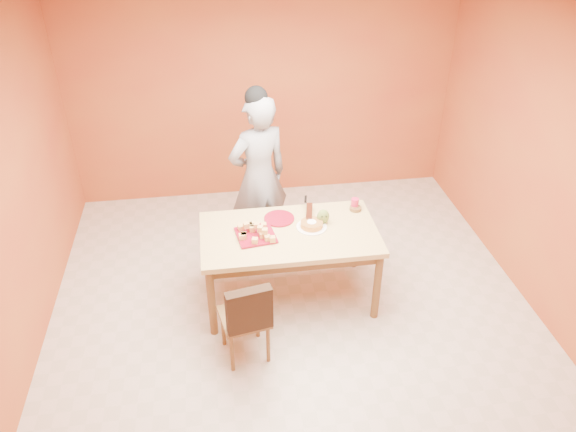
{
  "coord_description": "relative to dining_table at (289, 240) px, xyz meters",
  "views": [
    {
      "loc": [
        -0.63,
        -3.74,
        3.62
      ],
      "look_at": [
        -0.03,
        0.3,
        0.99
      ],
      "focal_mm": 35.0,
      "sensor_mm": 36.0,
      "label": 1
    }
  ],
  "objects": [
    {
      "name": "floor",
      "position": [
        0.01,
        -0.39,
        -0.67
      ],
      "size": [
        5.0,
        5.0,
        0.0
      ],
      "primitive_type": "plane",
      "color": "beige",
      "rests_on": "ground"
    },
    {
      "name": "ceiling",
      "position": [
        0.01,
        -0.39,
        2.03
      ],
      "size": [
        5.0,
        5.0,
        0.0
      ],
      "primitive_type": "plane",
      "rotation": [
        3.14,
        0.0,
        0.0
      ],
      "color": "silver",
      "rests_on": "wall_back"
    },
    {
      "name": "wall_back",
      "position": [
        0.01,
        2.11,
        0.68
      ],
      "size": [
        4.5,
        0.0,
        4.5
      ],
      "primitive_type": "plane",
      "rotation": [
        1.57,
        0.0,
        0.0
      ],
      "color": "#B35F29",
      "rests_on": "floor"
    },
    {
      "name": "wall_right",
      "position": [
        2.26,
        -0.39,
        0.68
      ],
      "size": [
        0.0,
        5.0,
        5.0
      ],
      "primitive_type": "plane",
      "rotation": [
        1.57,
        0.0,
        -1.57
      ],
      "color": "#B35F29",
      "rests_on": "floor"
    },
    {
      "name": "dining_table",
      "position": [
        0.0,
        0.0,
        0.0
      ],
      "size": [
        1.6,
        0.9,
        0.76
      ],
      "color": "#DBC572",
      "rests_on": "floor"
    },
    {
      "name": "dining_chair",
      "position": [
        -0.48,
        -0.69,
        -0.23
      ],
      "size": [
        0.45,
        0.51,
        0.84
      ],
      "rotation": [
        0.0,
        0.0,
        0.19
      ],
      "color": "brown",
      "rests_on": "floor"
    },
    {
      "name": "pastry_pile",
      "position": [
        -0.31,
        -0.02,
        0.16
      ],
      "size": [
        0.3,
        0.3,
        0.1
      ],
      "primitive_type": null,
      "color": "#E9B763",
      "rests_on": "pastry_platter"
    },
    {
      "name": "person",
      "position": [
        -0.19,
        0.85,
        0.21
      ],
      "size": [
        0.75,
        0.62,
        1.75
      ],
      "primitive_type": "imported",
      "rotation": [
        0.0,
        0.0,
        3.51
      ],
      "color": "gray",
      "rests_on": "floor"
    },
    {
      "name": "pastry_platter",
      "position": [
        -0.31,
        -0.02,
        0.1
      ],
      "size": [
        0.38,
        0.38,
        0.02
      ],
      "primitive_type": "cube",
      "rotation": [
        0.0,
        0.0,
        0.14
      ],
      "color": "maroon",
      "rests_on": "dining_table"
    },
    {
      "name": "red_dinner_plate",
      "position": [
        -0.06,
        0.22,
        0.1
      ],
      "size": [
        0.3,
        0.3,
        0.02
      ],
      "primitive_type": "cylinder",
      "rotation": [
        0.0,
        0.0,
        -0.08
      ],
      "color": "maroon",
      "rests_on": "dining_table"
    },
    {
      "name": "white_cake_plate",
      "position": [
        0.21,
        0.04,
        0.1
      ],
      "size": [
        0.3,
        0.3,
        0.01
      ],
      "primitive_type": "cylinder",
      "rotation": [
        0.0,
        0.0,
        0.08
      ],
      "color": "white",
      "rests_on": "dining_table"
    },
    {
      "name": "sponge_cake",
      "position": [
        0.21,
        0.04,
        0.13
      ],
      "size": [
        0.26,
        0.26,
        0.05
      ],
      "primitive_type": "cylinder",
      "rotation": [
        0.0,
        0.0,
        0.33
      ],
      "color": "gold",
      "rests_on": "white_cake_plate"
    },
    {
      "name": "cake_server",
      "position": [
        0.22,
        0.22,
        0.16
      ],
      "size": [
        0.11,
        0.29,
        0.01
      ],
      "primitive_type": "cube",
      "rotation": [
        0.0,
        0.0,
        -0.2
      ],
      "color": "silver",
      "rests_on": "sponge_cake"
    },
    {
      "name": "egg_ornament",
      "position": [
        0.33,
        0.1,
        0.17
      ],
      "size": [
        0.13,
        0.11,
        0.14
      ],
      "primitive_type": "ellipsoid",
      "rotation": [
        0.0,
        0.0,
        -0.21
      ],
      "color": "olive",
      "rests_on": "dining_table"
    },
    {
      "name": "magenta_glass",
      "position": [
        0.68,
        0.31,
        0.15
      ],
      "size": [
        0.09,
        0.09,
        0.11
      ],
      "primitive_type": "cylinder",
      "rotation": [
        0.0,
        0.0,
        0.29
      ],
      "color": "#CB1E47",
      "rests_on": "dining_table"
    },
    {
      "name": "checker_tin",
      "position": [
        0.68,
        0.28,
        0.11
      ],
      "size": [
        0.12,
        0.12,
        0.03
      ],
      "primitive_type": "cylinder",
      "rotation": [
        0.0,
        0.0,
        0.03
      ],
      "color": "#331C0E",
      "rests_on": "dining_table"
    }
  ]
}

